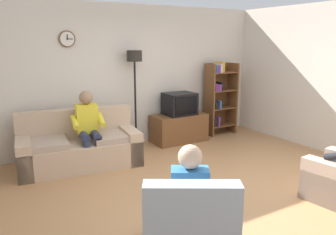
{
  "coord_description": "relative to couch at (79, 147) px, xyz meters",
  "views": [
    {
      "loc": [
        -2.76,
        -3.37,
        2.02
      ],
      "look_at": [
        -0.12,
        1.1,
        0.83
      ],
      "focal_mm": 36.04,
      "sensor_mm": 36.0,
      "label": 1
    }
  ],
  "objects": [
    {
      "name": "ground_plane",
      "position": [
        1.32,
        -1.91,
        -0.31
      ],
      "size": [
        12.0,
        12.0,
        0.0
      ],
      "primitive_type": "plane",
      "color": "#B27F51"
    },
    {
      "name": "back_wall_assembly",
      "position": [
        1.32,
        0.75,
        1.04
      ],
      "size": [
        6.2,
        0.17,
        2.7
      ],
      "color": "silver",
      "rests_on": "ground_plane"
    },
    {
      "name": "couch",
      "position": [
        0.0,
        0.0,
        0.0
      ],
      "size": [
        1.99,
        1.11,
        0.9
      ],
      "color": "tan",
      "rests_on": "ground_plane"
    },
    {
      "name": "tv_stand",
      "position": [
        2.15,
        0.34,
        -0.03
      ],
      "size": [
        1.1,
        0.56,
        0.57
      ],
      "color": "brown",
      "rests_on": "ground_plane"
    },
    {
      "name": "tv",
      "position": [
        2.15,
        0.31,
        0.47
      ],
      "size": [
        0.6,
        0.49,
        0.44
      ],
      "color": "black",
      "rests_on": "tv_stand"
    },
    {
      "name": "bookshelf",
      "position": [
        3.22,
        0.41,
        0.5
      ],
      "size": [
        0.68,
        0.36,
        1.59
      ],
      "color": "brown",
      "rests_on": "ground_plane"
    },
    {
      "name": "floor_lamp",
      "position": [
        1.23,
        0.44,
        1.14
      ],
      "size": [
        0.28,
        0.28,
        1.85
      ],
      "color": "black",
      "rests_on": "ground_plane"
    },
    {
      "name": "armchair_near_window",
      "position": [
        0.18,
        -2.94,
        -0.02
      ],
      "size": [
        1.14,
        1.17,
        0.9
      ],
      "color": "#9EADBC",
      "rests_on": "ground_plane"
    },
    {
      "name": "person_on_couch",
      "position": [
        0.14,
        -0.11,
        0.39
      ],
      "size": [
        0.55,
        0.57,
        1.24
      ],
      "color": "yellow",
      "rests_on": "ground_plane"
    },
    {
      "name": "person_in_left_armchair",
      "position": [
        0.22,
        -2.86,
        0.29
      ],
      "size": [
        0.61,
        0.64,
        1.12
      ],
      "color": "#3372B2",
      "rests_on": "ground_plane"
    }
  ]
}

